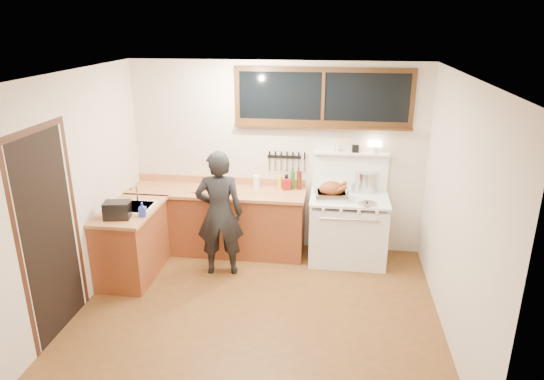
# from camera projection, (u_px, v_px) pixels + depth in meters

# --- Properties ---
(ground_plane) EXTENTS (4.00, 3.50, 0.02)m
(ground_plane) POSITION_uv_depth(u_px,v_px,m) (258.00, 312.00, 5.44)
(ground_plane) COLOR #563316
(room_shell) EXTENTS (4.10, 3.60, 2.65)m
(room_shell) POSITION_uv_depth(u_px,v_px,m) (256.00, 171.00, 4.89)
(room_shell) COLOR beige
(room_shell) RESTS_ON ground
(counter_back) EXTENTS (2.44, 0.64, 1.00)m
(counter_back) POSITION_uv_depth(u_px,v_px,m) (217.00, 220.00, 6.74)
(counter_back) COLOR brown
(counter_back) RESTS_ON ground
(counter_left) EXTENTS (0.64, 1.09, 0.90)m
(counter_left) POSITION_uv_depth(u_px,v_px,m) (132.00, 242.00, 6.08)
(counter_left) COLOR brown
(counter_left) RESTS_ON ground
(sink_unit) EXTENTS (0.50, 0.45, 0.37)m
(sink_unit) POSITION_uv_depth(u_px,v_px,m) (133.00, 211.00, 6.02)
(sink_unit) COLOR white
(sink_unit) RESTS_ON counter_left
(vintage_stove) EXTENTS (1.02, 0.74, 1.58)m
(vintage_stove) POSITION_uv_depth(u_px,v_px,m) (348.00, 227.00, 6.47)
(vintage_stove) COLOR white
(vintage_stove) RESTS_ON ground
(back_window) EXTENTS (2.32, 0.13, 0.77)m
(back_window) POSITION_uv_depth(u_px,v_px,m) (323.00, 103.00, 6.28)
(back_window) COLOR black
(back_window) RESTS_ON room_shell
(left_doorway) EXTENTS (0.02, 1.04, 2.17)m
(left_doorway) POSITION_uv_depth(u_px,v_px,m) (50.00, 234.00, 4.81)
(left_doorway) COLOR black
(left_doorway) RESTS_ON ground
(knife_strip) EXTENTS (0.52, 0.03, 0.28)m
(knife_strip) POSITION_uv_depth(u_px,v_px,m) (286.00, 158.00, 6.60)
(knife_strip) COLOR black
(knife_strip) RESTS_ON room_shell
(man) EXTENTS (0.64, 0.47, 1.62)m
(man) POSITION_uv_depth(u_px,v_px,m) (220.00, 213.00, 6.03)
(man) COLOR black
(man) RESTS_ON ground
(soap_bottle) EXTENTS (0.09, 0.09, 0.17)m
(soap_bottle) POSITION_uv_depth(u_px,v_px,m) (142.00, 209.00, 5.68)
(soap_bottle) COLOR blue
(soap_bottle) RESTS_ON counter_left
(toaster) EXTENTS (0.33, 0.25, 0.20)m
(toaster) POSITION_uv_depth(u_px,v_px,m) (117.00, 210.00, 5.63)
(toaster) COLOR black
(toaster) RESTS_ON counter_left
(cutting_board) EXTENTS (0.50, 0.41, 0.15)m
(cutting_board) POSITION_uv_depth(u_px,v_px,m) (211.00, 187.00, 6.54)
(cutting_board) COLOR #B27346
(cutting_board) RESTS_ON counter_back
(roast_turkey) EXTENTS (0.44, 0.34, 0.24)m
(roast_turkey) POSITION_uv_depth(u_px,v_px,m) (332.00, 192.00, 6.22)
(roast_turkey) COLOR silver
(roast_turkey) RESTS_ON vintage_stove
(stockpot) EXTENTS (0.38, 0.38, 0.28)m
(stockpot) POSITION_uv_depth(u_px,v_px,m) (365.00, 181.00, 6.51)
(stockpot) COLOR silver
(stockpot) RESTS_ON vintage_stove
(saucepan) EXTENTS (0.23, 0.31, 0.13)m
(saucepan) POSITION_uv_depth(u_px,v_px,m) (355.00, 187.00, 6.51)
(saucepan) COLOR silver
(saucepan) RESTS_ON vintage_stove
(pot_lid) EXTENTS (0.26, 0.26, 0.04)m
(pot_lid) POSITION_uv_depth(u_px,v_px,m) (367.00, 204.00, 6.07)
(pot_lid) COLOR silver
(pot_lid) RESTS_ON vintage_stove
(coffee_tin) EXTENTS (0.12, 0.11, 0.15)m
(coffee_tin) POSITION_uv_depth(u_px,v_px,m) (287.00, 184.00, 6.57)
(coffee_tin) COLOR maroon
(coffee_tin) RESTS_ON counter_back
(pitcher) EXTENTS (0.10, 0.10, 0.18)m
(pitcher) POSITION_uv_depth(u_px,v_px,m) (257.00, 182.00, 6.63)
(pitcher) COLOR white
(pitcher) RESTS_ON counter_back
(bottle_cluster) EXTENTS (0.33, 0.07, 0.26)m
(bottle_cluster) POSITION_uv_depth(u_px,v_px,m) (291.00, 181.00, 6.59)
(bottle_cluster) COLOR black
(bottle_cluster) RESTS_ON counter_back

